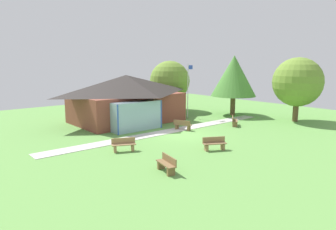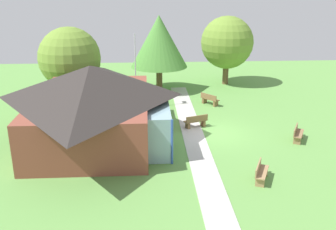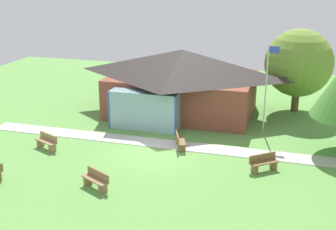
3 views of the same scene
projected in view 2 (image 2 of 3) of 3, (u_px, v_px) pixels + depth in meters
The scene contains 11 objects.
ground_plane at pixel (213, 134), 23.43m from camera, with size 44.00×44.00×0.00m, color #609947.
pavilion at pixel (94, 102), 21.88m from camera, with size 10.42×8.04×4.37m.
footpath at pixel (193, 134), 23.36m from camera, with size 21.49×1.30×0.03m, color #BCB7B2.
flagpole at pixel (135, 68), 27.21m from camera, with size 0.64×0.08×5.39m.
bench_rear_near_path at pixel (196, 122), 24.27m from camera, with size 0.94×1.56×0.84m.
bench_front_center at pixel (298, 134), 22.31m from camera, with size 1.53×1.09×0.84m.
bench_mid_right at pixel (210, 100), 28.78m from camera, with size 1.44×1.29×0.84m.
bench_mid_left at pixel (261, 173), 17.80m from camera, with size 1.55×1.02×0.84m.
tree_behind_pavilion_right at pixel (70, 58), 28.42m from camera, with size 4.58×4.58×5.69m.
tree_far_east at pixel (227, 43), 33.59m from camera, with size 4.57×4.57×6.00m.
tree_east_hedge at pixel (159, 41), 31.41m from camera, with size 4.66×4.66×6.23m.
Camera 2 is at (-21.56, 4.04, 8.78)m, focal length 41.22 mm.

